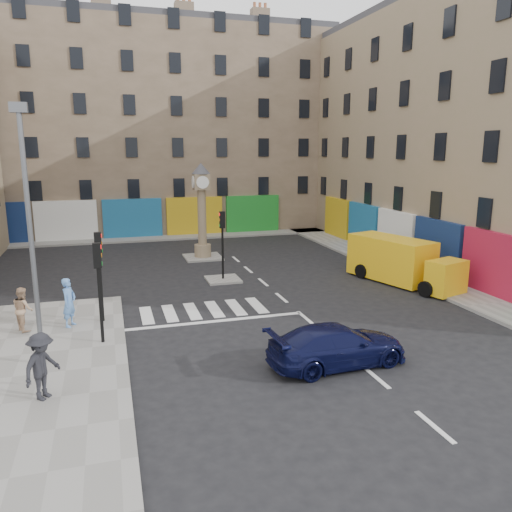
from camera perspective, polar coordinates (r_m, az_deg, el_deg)
name	(u,v)px	position (r m, az deg, el deg)	size (l,w,h in m)	color
ground	(314,325)	(20.82, 6.63, -7.86)	(120.00, 120.00, 0.00)	black
sidewalk_left	(13,379)	(17.71, -26.05, -12.51)	(7.00, 16.00, 0.15)	gray
sidewalk_right	(377,260)	(33.21, 13.71, -0.40)	(2.60, 30.00, 0.15)	gray
sidewalk_far	(160,238)	(40.93, -10.96, 2.06)	(32.00, 2.40, 0.15)	gray
island_near	(223,279)	(27.50, -3.79, -2.69)	(1.80, 1.80, 0.12)	gray
island_far	(203,257)	(33.22, -6.09, -0.14)	(2.40, 2.40, 0.12)	gray
building_right	(470,135)	(36.09, 23.27, 12.64)	(10.00, 30.00, 16.00)	#8A735A
building_far	(149,132)	(46.12, -12.14, 13.64)	(32.00, 10.00, 17.00)	#867059
traffic_light_left_near	(99,277)	(18.69, -17.55, -2.27)	(0.28, 0.22, 3.70)	black
traffic_light_left_far	(99,262)	(21.03, -17.48, -0.70)	(0.28, 0.22, 3.70)	black
traffic_light_island	(222,234)	(26.97, -3.86, 2.51)	(0.28, 0.22, 3.70)	black
lamp_post	(30,224)	(17.07, -24.45, 3.30)	(0.50, 0.25, 8.30)	#595B60
clock_pillar	(202,205)	(32.66, -6.22, 5.85)	(1.20, 1.20, 6.10)	#8A735A
navy_sedan	(337,345)	(17.08, 9.28, -10.04)	(1.94, 4.77, 1.39)	black
yellow_van	(400,262)	(27.82, 16.14, -0.61)	(3.72, 6.80, 2.37)	yellow
pedestrian_blue	(69,302)	(21.20, -20.58, -4.98)	(0.72, 0.47, 1.97)	#5B8CD0
pedestrian_tan	(23,309)	(21.45, -25.09, -5.50)	(0.84, 0.66, 1.73)	tan
pedestrian_dark	(42,366)	(15.54, -23.29, -11.49)	(1.26, 0.73, 1.96)	black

